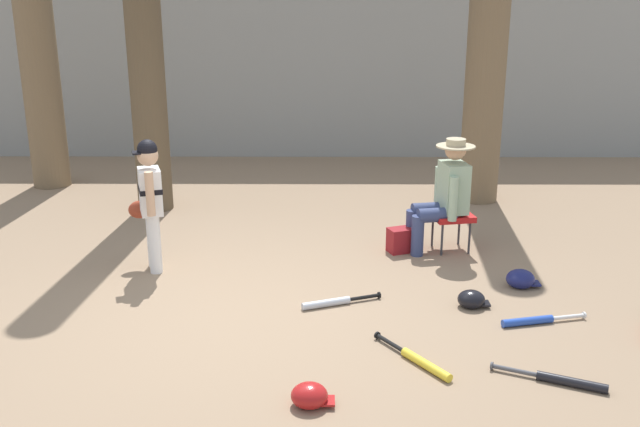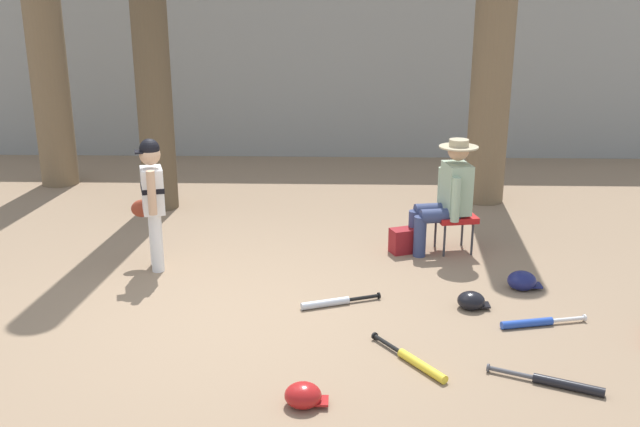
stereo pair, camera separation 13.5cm
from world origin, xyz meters
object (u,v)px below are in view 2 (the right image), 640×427
(folding_stool, at_px, (455,218))
(bat_yellow_trainer, at_px, (416,362))
(seated_spectator, at_px, (447,193))
(tree_far_left, at_px, (45,40))
(batting_helmet_black, at_px, (471,301))
(tree_behind_spectator, at_px, (495,28))
(batting_helmet_red, at_px, (303,395))
(bat_blue_youth, at_px, (534,323))
(bat_black_composite, at_px, (559,383))
(batting_helmet_navy, at_px, (522,281))
(young_ballplayer, at_px, (152,196))
(handbag_beside_stool, at_px, (407,240))
(bat_aluminum_silver, at_px, (332,302))

(folding_stool, bearing_deg, bat_yellow_trainer, -104.43)
(seated_spectator, bearing_deg, tree_far_left, 152.61)
(tree_far_left, xyz_separation_m, batting_helmet_black, (5.15, -4.08, -1.94))
(tree_behind_spectator, xyz_separation_m, bat_yellow_trainer, (-1.32, -4.39, -2.17))
(tree_far_left, distance_m, batting_helmet_black, 6.85)
(tree_behind_spectator, distance_m, batting_helmet_black, 4.06)
(batting_helmet_red, relative_size, batting_helmet_black, 1.04)
(bat_blue_youth, xyz_separation_m, batting_helmet_black, (-0.45, 0.34, 0.04))
(tree_far_left, height_order, bat_black_composite, tree_far_left)
(batting_helmet_black, height_order, batting_helmet_navy, batting_helmet_navy)
(young_ballplayer, relative_size, batting_helmet_red, 4.45)
(handbag_beside_stool, bearing_deg, tree_behind_spectator, 59.18)
(tree_far_left, distance_m, bat_yellow_trainer, 7.13)
(handbag_beside_stool, relative_size, tree_far_left, 0.07)
(batting_helmet_red, bearing_deg, bat_blue_youth, 33.74)
(bat_black_composite, bearing_deg, batting_helmet_navy, 84.70)
(batting_helmet_red, xyz_separation_m, batting_helmet_navy, (1.92, 2.00, 0.01))
(young_ballplayer, distance_m, folding_stool, 3.10)
(young_ballplayer, distance_m, bat_yellow_trainer, 3.14)
(bat_blue_youth, bearing_deg, bat_yellow_trainer, -146.45)
(seated_spectator, xyz_separation_m, bat_yellow_trainer, (-0.54, -2.45, -0.61))
(bat_blue_youth, xyz_separation_m, batting_helmet_navy, (0.09, 0.78, 0.04))
(bat_blue_youth, bearing_deg, seated_spectator, 105.60)
(bat_black_composite, bearing_deg, batting_helmet_black, 106.60)
(tree_behind_spectator, height_order, bat_blue_youth, tree_behind_spectator)
(seated_spectator, relative_size, bat_blue_youth, 1.61)
(batting_helmet_black, bearing_deg, tree_behind_spectator, 77.61)
(handbag_beside_stool, xyz_separation_m, tree_far_left, (-4.71, 2.68, 1.88))
(bat_blue_youth, distance_m, batting_helmet_red, 2.20)
(bat_black_composite, bearing_deg, bat_yellow_trainer, 164.57)
(batting_helmet_red, bearing_deg, batting_helmet_black, 48.57)
(batting_helmet_black, bearing_deg, handbag_beside_stool, 107.55)
(bat_blue_youth, relative_size, bat_black_composite, 0.98)
(bat_blue_youth, distance_m, bat_black_composite, 0.95)
(tree_behind_spectator, distance_m, handbag_beside_stool, 3.10)
(tree_far_left, height_order, bat_yellow_trainer, tree_far_left)
(seated_spectator, distance_m, batting_helmet_navy, 1.27)
(tree_behind_spectator, relative_size, bat_aluminum_silver, 7.13)
(bat_blue_youth, height_order, bat_aluminum_silver, same)
(young_ballplayer, relative_size, seated_spectator, 1.09)
(batting_helmet_navy, bearing_deg, tree_behind_spectator, 86.16)
(bat_aluminum_silver, distance_m, batting_helmet_red, 1.58)
(batting_helmet_red, relative_size, batting_helmet_navy, 0.93)
(tree_far_left, relative_size, bat_black_composite, 6.47)
(young_ballplayer, height_order, handbag_beside_stool, young_ballplayer)
(bat_aluminum_silver, bearing_deg, bat_yellow_trainer, -58.50)
(tree_behind_spectator, distance_m, young_ballplayer, 4.70)
(handbag_beside_stool, height_order, batting_helmet_red, handbag_beside_stool)
(tree_behind_spectator, height_order, bat_black_composite, tree_behind_spectator)
(batting_helmet_red, bearing_deg, batting_helmet_navy, 46.20)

